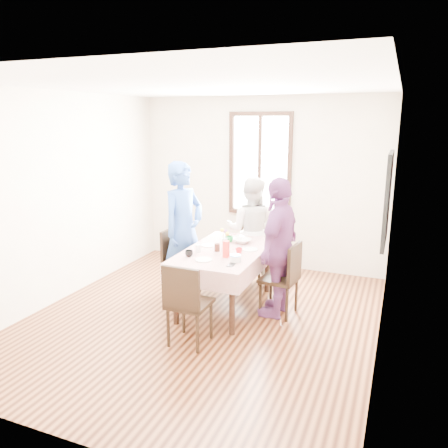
# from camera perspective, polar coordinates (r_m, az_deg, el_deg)

# --- Properties ---
(ground) EXTENTS (4.50, 4.50, 0.00)m
(ground) POSITION_cam_1_polar(r_m,az_deg,el_deg) (5.43, -2.91, -12.17)
(ground) COLOR black
(ground) RESTS_ON ground
(back_wall) EXTENTS (4.00, 0.00, 4.00)m
(back_wall) POSITION_cam_1_polar(r_m,az_deg,el_deg) (7.07, 4.70, 5.32)
(back_wall) COLOR beige
(back_wall) RESTS_ON ground
(right_wall) EXTENTS (0.00, 4.50, 4.50)m
(right_wall) POSITION_cam_1_polar(r_m,az_deg,el_deg) (4.54, 20.41, -0.10)
(right_wall) COLOR beige
(right_wall) RESTS_ON ground
(window_frame) EXTENTS (1.02, 0.06, 1.62)m
(window_frame) POSITION_cam_1_polar(r_m,az_deg,el_deg) (7.01, 4.70, 7.72)
(window_frame) COLOR black
(window_frame) RESTS_ON back_wall
(window_pane) EXTENTS (0.90, 0.02, 1.50)m
(window_pane) POSITION_cam_1_polar(r_m,az_deg,el_deg) (7.02, 4.72, 7.73)
(window_pane) COLOR white
(window_pane) RESTS_ON back_wall
(art_poster) EXTENTS (0.04, 0.76, 0.96)m
(art_poster) POSITION_cam_1_polar(r_m,az_deg,el_deg) (4.80, 20.50, 3.02)
(art_poster) COLOR red
(art_poster) RESTS_ON right_wall
(dining_table) EXTENTS (0.82, 1.48, 0.75)m
(dining_table) POSITION_cam_1_polar(r_m,az_deg,el_deg) (5.62, 0.19, -7.10)
(dining_table) COLOR black
(dining_table) RESTS_ON ground
(tablecloth) EXTENTS (0.94, 1.60, 0.01)m
(tablecloth) POSITION_cam_1_polar(r_m,az_deg,el_deg) (5.49, 0.20, -3.38)
(tablecloth) COLOR #5C0A0A
(tablecloth) RESTS_ON dining_table
(chair_left) EXTENTS (0.44, 0.44, 0.91)m
(chair_left) POSITION_cam_1_polar(r_m,az_deg,el_deg) (5.98, -5.44, -5.04)
(chair_left) COLOR black
(chair_left) RESTS_ON ground
(chair_right) EXTENTS (0.46, 0.46, 0.91)m
(chair_right) POSITION_cam_1_polar(r_m,az_deg,el_deg) (5.43, 7.16, -7.05)
(chair_right) COLOR black
(chair_right) RESTS_ON ground
(chair_far) EXTENTS (0.44, 0.44, 0.91)m
(chair_far) POSITION_cam_1_polar(r_m,az_deg,el_deg) (6.50, 3.55, -3.50)
(chair_far) COLOR black
(chair_far) RESTS_ON ground
(chair_near) EXTENTS (0.42, 0.42, 0.91)m
(chair_near) POSITION_cam_1_polar(r_m,az_deg,el_deg) (4.73, -4.48, -10.19)
(chair_near) COLOR black
(chair_near) RESTS_ON ground
(person_left) EXTENTS (0.62, 0.77, 1.82)m
(person_left) POSITION_cam_1_polar(r_m,az_deg,el_deg) (5.84, -5.38, -0.82)
(person_left) COLOR #2A509C
(person_left) RESTS_ON ground
(person_far) EXTENTS (0.82, 0.67, 1.55)m
(person_far) POSITION_cam_1_polar(r_m,az_deg,el_deg) (6.39, 3.54, -0.79)
(person_far) COLOR beige
(person_far) RESTS_ON ground
(person_right) EXTENTS (0.51, 1.03, 1.70)m
(person_right) POSITION_cam_1_polar(r_m,az_deg,el_deg) (5.31, 7.09, -3.04)
(person_right) COLOR #683268
(person_right) RESTS_ON ground
(mug_black) EXTENTS (0.13, 0.13, 0.08)m
(mug_black) POSITION_cam_1_polar(r_m,az_deg,el_deg) (5.22, -4.57, -3.83)
(mug_black) COLOR black
(mug_black) RESTS_ON tablecloth
(mug_flag) EXTENTS (0.12, 0.12, 0.08)m
(mug_flag) POSITION_cam_1_polar(r_m,az_deg,el_deg) (5.29, 1.97, -3.56)
(mug_flag) COLOR red
(mug_flag) RESTS_ON tablecloth
(mug_green) EXTENTS (0.12, 0.12, 0.08)m
(mug_green) POSITION_cam_1_polar(r_m,az_deg,el_deg) (5.81, 0.72, -1.96)
(mug_green) COLOR #0C7226
(mug_green) RESTS_ON tablecloth
(serving_bowl) EXTENTS (0.28, 0.28, 0.05)m
(serving_bowl) POSITION_cam_1_polar(r_m,az_deg,el_deg) (5.78, 2.42, -2.20)
(serving_bowl) COLOR white
(serving_bowl) RESTS_ON tablecloth
(juice_carton) EXTENTS (0.06, 0.06, 0.20)m
(juice_carton) POSITION_cam_1_polar(r_m,az_deg,el_deg) (5.16, 0.27, -3.29)
(juice_carton) COLOR red
(juice_carton) RESTS_ON tablecloth
(butter_tub) EXTENTS (0.13, 0.13, 0.07)m
(butter_tub) POSITION_cam_1_polar(r_m,az_deg,el_deg) (5.04, 1.50, -4.49)
(butter_tub) COLOR white
(butter_tub) RESTS_ON tablecloth
(jam_jar) EXTENTS (0.07, 0.07, 0.09)m
(jam_jar) POSITION_cam_1_polar(r_m,az_deg,el_deg) (5.41, -0.90, -3.07)
(jam_jar) COLOR black
(jam_jar) RESTS_ON tablecloth
(drinking_glass) EXTENTS (0.07, 0.07, 0.09)m
(drinking_glass) POSITION_cam_1_polar(r_m,az_deg,el_deg) (5.38, -3.37, -3.18)
(drinking_glass) COLOR silver
(drinking_glass) RESTS_ON tablecloth
(smartphone) EXTENTS (0.07, 0.14, 0.01)m
(smartphone) POSITION_cam_1_polar(r_m,az_deg,el_deg) (4.92, 0.92, -5.32)
(smartphone) COLOR black
(smartphone) RESTS_ON tablecloth
(flower_vase) EXTENTS (0.07, 0.07, 0.14)m
(flower_vase) POSITION_cam_1_polar(r_m,az_deg,el_deg) (5.51, 0.11, -2.53)
(flower_vase) COLOR silver
(flower_vase) RESTS_ON tablecloth
(plate_left) EXTENTS (0.20, 0.20, 0.01)m
(plate_left) POSITION_cam_1_polar(r_m,az_deg,el_deg) (5.65, -1.98, -2.77)
(plate_left) COLOR white
(plate_left) RESTS_ON tablecloth
(plate_right) EXTENTS (0.20, 0.20, 0.01)m
(plate_right) POSITION_cam_1_polar(r_m,az_deg,el_deg) (5.48, 3.36, -3.31)
(plate_right) COLOR white
(plate_right) RESTS_ON tablecloth
(plate_far) EXTENTS (0.20, 0.20, 0.01)m
(plate_far) POSITION_cam_1_polar(r_m,az_deg,el_deg) (6.03, 2.06, -1.74)
(plate_far) COLOR white
(plate_far) RESTS_ON tablecloth
(plate_near) EXTENTS (0.20, 0.20, 0.01)m
(plate_near) POSITION_cam_1_polar(r_m,az_deg,el_deg) (5.09, -2.67, -4.65)
(plate_near) COLOR white
(plate_near) RESTS_ON tablecloth
(butter_lid) EXTENTS (0.12, 0.12, 0.01)m
(butter_lid) POSITION_cam_1_polar(r_m,az_deg,el_deg) (5.03, 1.51, -4.07)
(butter_lid) COLOR blue
(butter_lid) RESTS_ON butter_tub
(flower_bunch) EXTENTS (0.09, 0.09, 0.10)m
(flower_bunch) POSITION_cam_1_polar(r_m,az_deg,el_deg) (5.48, 0.11, -1.34)
(flower_bunch) COLOR yellow
(flower_bunch) RESTS_ON flower_vase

